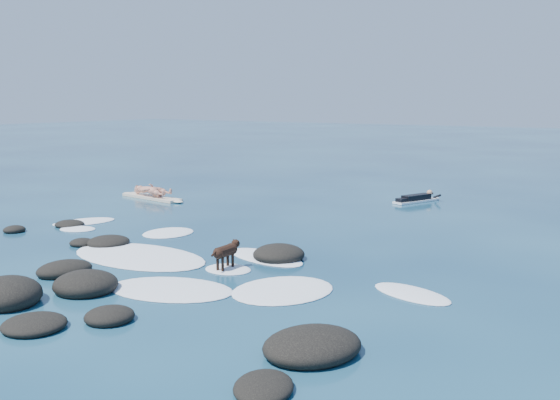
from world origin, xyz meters
The scene contains 6 objects.
ground centered at (0.00, 0.00, 0.00)m, with size 160.00×160.00×0.00m, color #0A2642.
reef_rocks centered at (0.80, -3.09, 0.11)m, with size 12.87×7.89×0.64m.
breaking_foam centered at (-0.86, -0.60, 0.01)m, with size 15.48×6.16×0.12m.
standing_surfer_rig centered at (-6.46, 6.19, 0.80)m, with size 3.57×0.99×2.03m.
paddling_surfer_rig centered at (2.32, 11.10, 0.13)m, with size 1.34×2.22×0.39m.
dog centered at (2.30, -0.24, 0.45)m, with size 0.28×1.06×0.67m.
Camera 1 is at (10.74, -10.81, 3.76)m, focal length 40.00 mm.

